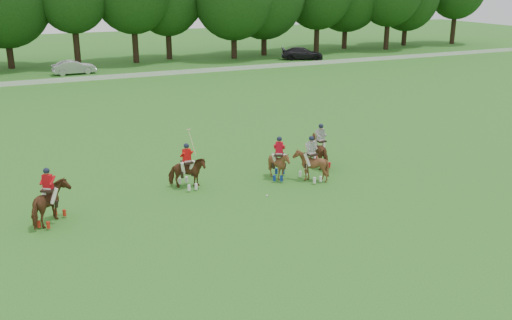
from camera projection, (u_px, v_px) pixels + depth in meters
name	position (u px, v px, depth m)	size (l,w,h in m)	color
ground	(248.00, 229.00, 22.92)	(180.00, 180.00, 0.00)	#25601B
boundary_rail	(93.00, 78.00, 55.80)	(120.00, 0.10, 0.44)	white
car_mid	(74.00, 67.00, 59.09)	(1.51, 4.34, 1.43)	#ADACB2
car_right	(302.00, 53.00, 69.65)	(2.07, 5.09, 1.48)	black
polo_red_a	(50.00, 203.00, 23.20)	(1.93, 2.18, 2.41)	#4C2B14
polo_red_b	(187.00, 172.00, 27.16)	(1.63, 1.44, 2.77)	#4C2B14
polo_red_c	(279.00, 164.00, 28.38)	(1.72, 1.77, 2.21)	#4C2B14
polo_stripe_a	(320.00, 151.00, 30.27)	(1.23, 2.00, 2.34)	#4C2B14
polo_stripe_b	(311.00, 165.00, 28.16)	(1.47, 1.61, 2.29)	#4C2B14
polo_ball	(267.00, 196.00, 26.31)	(0.09, 0.09, 0.09)	white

